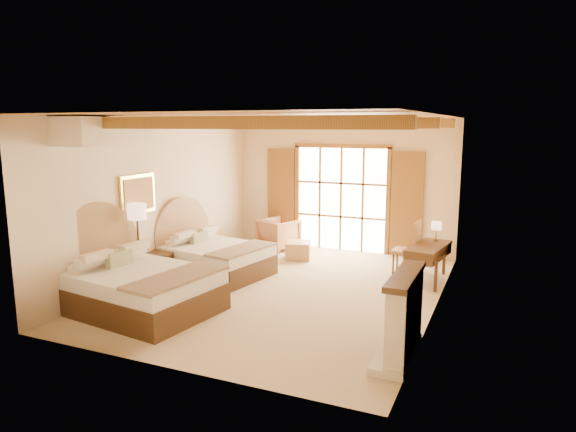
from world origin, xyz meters
The scene contains 19 objects.
floor centered at (0.00, 0.00, 0.00)m, with size 7.00×7.00×0.00m, color #CFAF88.
wall_back centered at (0.00, 3.50, 1.60)m, with size 5.50×5.50×0.00m, color beige.
wall_left centered at (-2.75, 0.00, 1.60)m, with size 7.00×7.00×0.00m, color beige.
wall_right centered at (2.75, 0.00, 1.60)m, with size 7.00×7.00×0.00m, color beige.
ceiling centered at (0.00, 0.00, 3.20)m, with size 7.00×7.00×0.00m, color #B2743B.
ceiling_beams centered at (0.00, 0.00, 3.08)m, with size 5.39×4.60×0.18m, color olive, non-canonical shape.
french_doors centered at (0.00, 3.44, 1.25)m, with size 3.95×0.08×2.60m.
fireplace centered at (2.60, -2.00, 0.51)m, with size 0.46×1.40×1.16m.
painting centered at (-2.70, -0.75, 1.75)m, with size 0.06×0.95×0.75m.
canopy_valance centered at (-2.40, -2.00, 2.95)m, with size 0.70×1.40×0.45m, color #FAE9CC.
bed_near centered at (-1.84, -2.00, 0.46)m, with size 2.53×2.04×1.52m.
bed_far centered at (-1.83, 0.33, 0.41)m, with size 2.30×1.88×1.34m.
nightstand centered at (-2.46, -0.45, 0.28)m, with size 0.47×0.47×0.57m, color #493018.
floor_lamp centered at (-2.50, -1.06, 1.38)m, with size 0.34×0.34×1.62m.
armchair centered at (-1.42, 2.86, 0.38)m, with size 0.82×0.84×0.77m, color #A26A47.
ottoman centered at (-0.61, 2.17, 0.20)m, with size 0.55×0.55×0.40m, color #A28851.
desk centered at (2.39, 1.59, 0.39)m, with size 0.77×1.42×0.73m.
desk_chair centered at (1.92, 1.86, 0.35)m, with size 0.52×0.52×1.13m.
desk_lamp centered at (2.47, 2.04, 1.03)m, with size 0.20×0.20×0.39m.
Camera 1 is at (3.76, -8.47, 3.05)m, focal length 32.00 mm.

